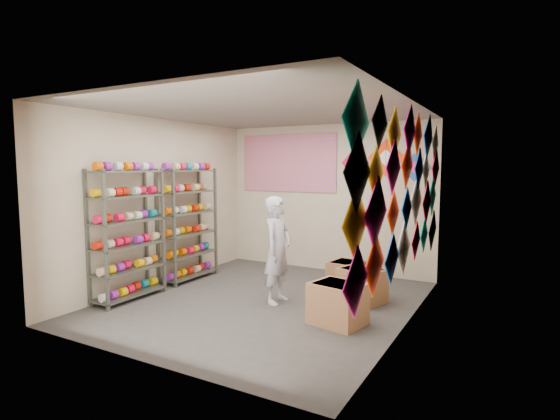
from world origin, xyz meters
The scene contains 12 objects.
ground centered at (0.00, 0.00, 0.00)m, with size 4.50×4.50×0.00m, color #35322E.
room_walls centered at (0.00, 0.00, 1.64)m, with size 4.50×4.50×4.50m.
shelf_rack_front centered at (-1.78, -0.85, 0.95)m, with size 0.40×1.10×1.90m, color #4C5147.
shelf_rack_back centered at (-1.78, 0.45, 0.95)m, with size 0.40×1.10×1.90m, color #4C5147.
string_spools centered at (-1.78, -0.20, 1.05)m, with size 0.12×2.36×0.12m.
kite_wall_display centered at (1.98, -0.02, 1.65)m, with size 0.06×4.28×2.04m.
back_wall_kites centered at (1.08, 2.24, 2.01)m, with size 1.56×0.02×0.74m.
poster centered at (-0.80, 2.23, 2.00)m, with size 2.00×0.01×1.10m, color purple.
shopkeeper centered at (0.19, 0.07, 0.76)m, with size 0.37×0.56×1.51m, color #BDB9B7.
carton_a centered at (1.26, -0.32, 0.26)m, with size 0.61×0.51×0.51m, color #9B6743.
carton_b centered at (1.23, 0.67, 0.24)m, with size 0.59×0.48×0.48m, color #9B6743.
carton_c centered at (0.79, 1.19, 0.22)m, with size 0.46×0.50×0.44m, color #9B6743.
Camera 1 is at (3.17, -5.22, 1.93)m, focal length 28.00 mm.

